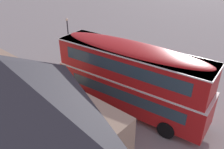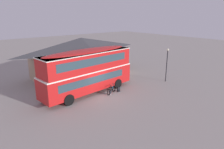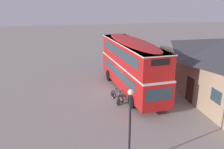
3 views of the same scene
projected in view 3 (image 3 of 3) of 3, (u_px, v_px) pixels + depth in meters
ground_plane at (117, 93)px, 20.66m from camera, size 120.00×120.00×0.00m
double_decker_bus at (132, 63)px, 20.44m from camera, size 10.90×3.44×4.79m
touring_bicycle at (117, 96)px, 19.19m from camera, size 1.69×0.85×1.00m
backpack_on_ground at (118, 102)px, 18.29m from camera, size 0.30×0.28×0.53m
water_bottle_clear_plastic at (113, 97)px, 19.53m from camera, size 0.08×0.08×0.22m
pub_building at (221, 69)px, 18.69m from camera, size 13.64×5.71×5.20m
street_lamp at (130, 120)px, 10.80m from camera, size 0.28×0.28×4.23m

